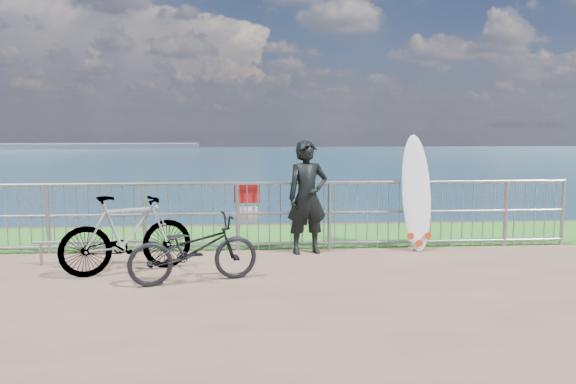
{
  "coord_description": "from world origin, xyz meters",
  "views": [
    {
      "loc": [
        -0.38,
        -7.43,
        2.03
      ],
      "look_at": [
        0.29,
        1.2,
        1.0
      ],
      "focal_mm": 35.0,
      "sensor_mm": 36.0,
      "label": 1
    }
  ],
  "objects": [
    {
      "name": "seascape",
      "position": [
        -43.75,
        147.49,
        -4.03
      ],
      "size": [
        260.0,
        260.0,
        5.0
      ],
      "color": "brown",
      "rests_on": "ground"
    },
    {
      "name": "bicycle_far",
      "position": [
        -2.01,
        0.31,
        0.54
      ],
      "size": [
        1.86,
        1.18,
        1.09
      ],
      "primitive_type": "imported",
      "rotation": [
        0.0,
        0.0,
        1.98
      ],
      "color": "black",
      "rests_on": "ground"
    },
    {
      "name": "railing",
      "position": [
        0.01,
        1.6,
        0.58
      ],
      "size": [
        10.06,
        0.1,
        1.13
      ],
      "color": "gray",
      "rests_on": "ground"
    },
    {
      "name": "bicycle_near",
      "position": [
        -1.05,
        -0.24,
        0.44
      ],
      "size": [
        1.77,
        1.03,
        0.88
      ],
      "primitive_type": "imported",
      "rotation": [
        0.0,
        0.0,
        1.85
      ],
      "color": "black",
      "rests_on": "ground"
    },
    {
      "name": "surfer",
      "position": [
        0.6,
        1.32,
        0.9
      ],
      "size": [
        0.73,
        0.55,
        1.79
      ],
      "primitive_type": "imported",
      "rotation": [
        0.0,
        0.0,
        0.21
      ],
      "color": "black",
      "rests_on": "ground"
    },
    {
      "name": "grass_strip",
      "position": [
        0.0,
        2.7,
        0.01
      ],
      "size": [
        120.0,
        120.0,
        0.0
      ],
      "primitive_type": "plane",
      "color": "#287921",
      "rests_on": "ground"
    },
    {
      "name": "surfboard",
      "position": [
        2.4,
        1.44,
        0.87
      ],
      "size": [
        0.54,
        0.49,
        1.89
      ],
      "color": "white",
      "rests_on": "ground"
    },
    {
      "name": "bike_rack",
      "position": [
        -2.57,
        0.8,
        0.3
      ],
      "size": [
        1.76,
        0.05,
        0.37
      ],
      "color": "gray",
      "rests_on": "ground"
    }
  ]
}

